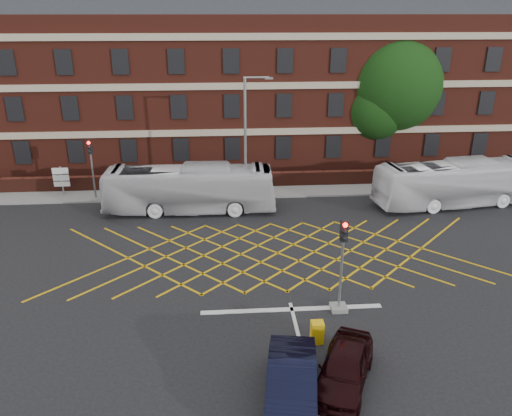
{
  "coord_description": "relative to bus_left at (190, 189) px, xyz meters",
  "views": [
    {
      "loc": [
        -2.94,
        -22.07,
        12.21
      ],
      "look_at": [
        -1.21,
        1.5,
        2.86
      ],
      "focal_mm": 35.0,
      "sensor_mm": 36.0,
      "label": 1
    }
  ],
  "objects": [
    {
      "name": "ground",
      "position": [
        5.0,
        -8.54,
        -1.54
      ],
      "size": [
        120.0,
        120.0,
        0.0
      ],
      "primitive_type": "plane",
      "color": "black",
      "rests_on": "ground"
    },
    {
      "name": "street_lamp",
      "position": [
        3.74,
        0.94,
        1.33
      ],
      "size": [
        2.25,
        1.0,
        8.45
      ],
      "color": "slate",
      "rests_on": "ground"
    },
    {
      "name": "car_maroon",
      "position": [
        6.16,
        -16.81,
        -0.84
      ],
      "size": [
        3.19,
        4.38,
        1.39
      ],
      "primitive_type": "imported",
      "rotation": [
        0.0,
        0.0,
        -0.43
      ],
      "color": "black",
      "rests_on": "ground"
    },
    {
      "name": "bus_left",
      "position": [
        0.0,
        0.0,
        0.0
      ],
      "size": [
        11.11,
        2.92,
        3.07
      ],
      "primitive_type": "imported",
      "rotation": [
        0.0,
        0.0,
        1.54
      ],
      "color": "silver",
      "rests_on": "ground"
    },
    {
      "name": "boundary_wall",
      "position": [
        5.0,
        4.46,
        -0.99
      ],
      "size": [
        56.0,
        0.5,
        1.1
      ],
      "primitive_type": "cube",
      "color": "#491C13",
      "rests_on": "ground"
    },
    {
      "name": "stop_line",
      "position": [
        5.0,
        -12.04,
        -1.53
      ],
      "size": [
        8.0,
        0.3,
        0.02
      ],
      "primitive_type": "cube",
      "color": "silver",
      "rests_on": "ground"
    },
    {
      "name": "car_navy",
      "position": [
        4.18,
        -17.68,
        -0.77
      ],
      "size": [
        2.32,
        4.85,
        1.54
      ],
      "primitive_type": "imported",
      "rotation": [
        0.0,
        0.0,
        -0.15
      ],
      "color": "black",
      "rests_on": "ground"
    },
    {
      "name": "bus_right",
      "position": [
        17.65,
        -0.18,
        -0.01
      ],
      "size": [
        11.23,
        3.96,
        3.06
      ],
      "primitive_type": "imported",
      "rotation": [
        0.0,
        0.0,
        1.7
      ],
      "color": "white",
      "rests_on": "ground"
    },
    {
      "name": "deciduous_tree",
      "position": [
        15.95,
        9.63,
        4.66
      ],
      "size": [
        8.26,
        8.2,
        10.86
      ],
      "color": "black",
      "rests_on": "ground"
    },
    {
      "name": "utility_cabinet",
      "position": [
        5.66,
        -14.41,
        -1.08
      ],
      "size": [
        0.5,
        0.44,
        0.92
      ],
      "primitive_type": "cube",
      "color": "#E9B00D",
      "rests_on": "ground"
    },
    {
      "name": "far_pavement",
      "position": [
        5.0,
        3.46,
        -1.48
      ],
      "size": [
        60.0,
        3.0,
        0.12
      ],
      "primitive_type": "cube",
      "color": "slate",
      "rests_on": "ground"
    },
    {
      "name": "victorian_building",
      "position": [
        5.25,
        13.46,
        6.3
      ],
      "size": [
        51.0,
        12.17,
        20.4
      ],
      "color": "#5E2218",
      "rests_on": "ground"
    },
    {
      "name": "box_junction_hatching",
      "position": [
        5.0,
        -6.54,
        -1.53
      ],
      "size": [
        8.22,
        8.22,
        0.02
      ],
      "primitive_type": "cube",
      "rotation": [
        0.0,
        0.0,
        0.79
      ],
      "color": "#CC990C",
      "rests_on": "ground"
    },
    {
      "name": "traffic_light_far",
      "position": [
        -6.62,
        2.41,
        0.23
      ],
      "size": [
        0.7,
        0.7,
        4.27
      ],
      "color": "slate",
      "rests_on": "ground"
    },
    {
      "name": "direction_signs",
      "position": [
        -9.08,
        3.36,
        -0.16
      ],
      "size": [
        1.1,
        0.16,
        2.2
      ],
      "color": "gray",
      "rests_on": "ground"
    },
    {
      "name": "traffic_light_near",
      "position": [
        7.05,
        -12.21,
        0.23
      ],
      "size": [
        0.7,
        0.7,
        4.27
      ],
      "color": "slate",
      "rests_on": "ground"
    }
  ]
}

